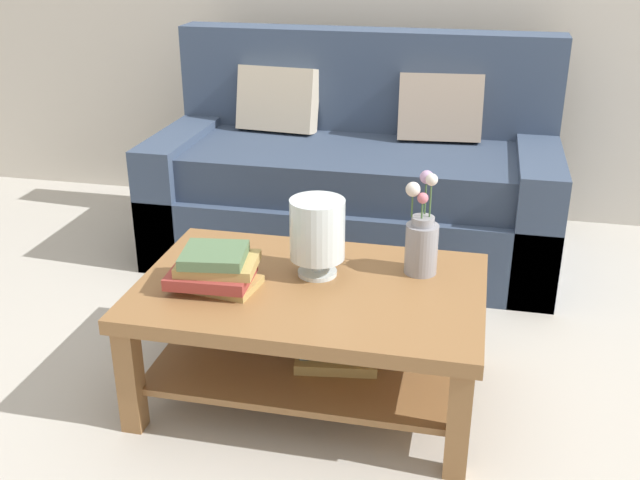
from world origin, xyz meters
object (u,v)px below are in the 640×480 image
object	(u,v)px
flower_pitcher	(422,239)
coffee_table	(313,316)
couch	(355,181)
book_stack_main	(215,269)
glass_hurricane_vase	(317,231)

from	to	relation	value
flower_pitcher	coffee_table	bearing A→B (deg)	-152.99
couch	book_stack_main	distance (m)	1.40
book_stack_main	glass_hurricane_vase	bearing A→B (deg)	27.83
glass_hurricane_vase	flower_pitcher	world-z (taller)	flower_pitcher
flower_pitcher	couch	bearing A→B (deg)	110.70
glass_hurricane_vase	couch	bearing A→B (deg)	93.61
couch	glass_hurricane_vase	bearing A→B (deg)	-86.39
coffee_table	book_stack_main	bearing A→B (deg)	-165.04
couch	flower_pitcher	size ratio (longest dim) A/B	5.31
couch	flower_pitcher	xyz separation A→B (m)	(0.42, -1.11, 0.19)
coffee_table	glass_hurricane_vase	world-z (taller)	glass_hurricane_vase
coffee_table	glass_hurricane_vase	distance (m)	0.29
couch	glass_hurricane_vase	size ratio (longest dim) A/B	7.02
coffee_table	flower_pitcher	distance (m)	0.46
book_stack_main	coffee_table	bearing A→B (deg)	14.96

